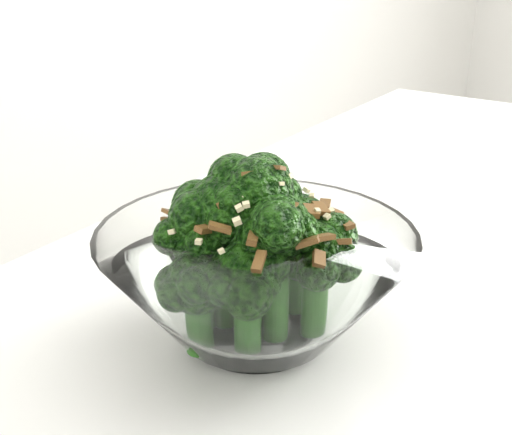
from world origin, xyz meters
TOP-DOWN VIEW (x-y plane):
  - broccoli_dish at (-0.20, 0.17)m, footprint 0.21×0.21m

SIDE VIEW (x-z plane):
  - broccoli_dish at x=-0.20m, z-range 0.74..0.86m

